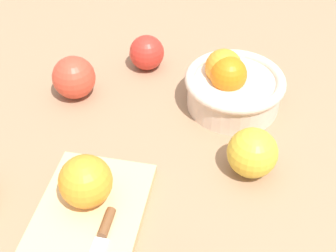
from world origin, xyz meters
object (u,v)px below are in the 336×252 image
object	(u,v)px
bowl	(232,86)
apple_back_center	(252,153)
apple_front_left_2	(147,53)
cutting_board	(89,213)
orange_on_board	(86,181)
apple_front_left	(74,77)
knife	(100,244)

from	to	relation	value
bowl	apple_back_center	bearing A→B (deg)	25.83
bowl	apple_front_left_2	size ratio (longest dim) A/B	2.58
cutting_board	orange_on_board	distance (m)	0.05
apple_front_left	apple_front_left_2	world-z (taller)	apple_front_left
orange_on_board	cutting_board	bearing A→B (deg)	26.30
cutting_board	knife	size ratio (longest dim) A/B	1.32
knife	apple_front_left_2	xyz separation A→B (m)	(-0.43, -0.11, 0.01)
bowl	cutting_board	distance (m)	0.35
cutting_board	apple_front_left	distance (m)	0.30
cutting_board	apple_back_center	distance (m)	0.27
apple_back_center	knife	bearing A→B (deg)	-35.08
orange_on_board	knife	bearing A→B (deg)	38.30
orange_on_board	apple_front_left	xyz separation A→B (m)	(-0.23, -0.15, -0.02)
orange_on_board	apple_front_left_2	distance (m)	0.37
apple_front_left	apple_front_left_2	bearing A→B (deg)	144.68
orange_on_board	apple_front_left	bearing A→B (deg)	-146.57
apple_front_left_2	knife	bearing A→B (deg)	14.39
cutting_board	apple_front_left	size ratio (longest dim) A/B	2.51
cutting_board	apple_front_left_2	world-z (taller)	apple_front_left_2
bowl	cutting_board	xyz separation A→B (m)	(0.32, -0.13, -0.03)
orange_on_board	apple_front_left_2	world-z (taller)	orange_on_board
apple_back_center	apple_front_left_2	bearing A→B (deg)	-127.44
cutting_board	knife	bearing A→B (deg)	41.83
apple_front_left	apple_front_left_2	xyz separation A→B (m)	(-0.13, 0.09, -0.01)
cutting_board	orange_on_board	xyz separation A→B (m)	(-0.02, -0.01, 0.05)
bowl	orange_on_board	world-z (taller)	bowl
knife	apple_front_left_2	bearing A→B (deg)	-165.61
apple_front_left	apple_back_center	bearing A→B (deg)	78.73
cutting_board	apple_back_center	bearing A→B (deg)	131.04
orange_on_board	apple_back_center	distance (m)	0.26
orange_on_board	apple_front_left_2	xyz separation A→B (m)	(-0.36, -0.06, -0.02)
knife	apple_back_center	bearing A→B (deg)	144.92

